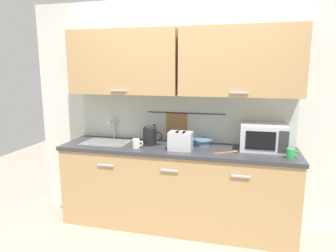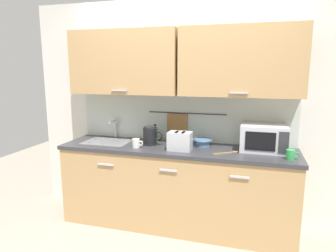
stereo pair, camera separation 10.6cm
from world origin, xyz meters
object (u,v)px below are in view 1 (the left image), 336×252
object	(u,v)px
mixing_bowl	(202,142)
wooden_spoon	(229,152)
mug_near_sink	(136,143)
mug_by_kettle	(291,154)
microwave	(263,137)
electric_kettle	(150,136)
toaster	(180,141)
dish_soap_bottle	(154,134)

from	to	relation	value
mixing_bowl	wooden_spoon	distance (m)	0.37
mug_near_sink	mug_by_kettle	xyz separation A→B (m)	(1.54, -0.01, 0.00)
microwave	electric_kettle	bearing A→B (deg)	-175.73
mixing_bowl	mug_by_kettle	world-z (taller)	mug_by_kettle
electric_kettle	mug_by_kettle	xyz separation A→B (m)	(1.43, -0.17, -0.05)
toaster	mixing_bowl	bearing A→B (deg)	49.83
mixing_bowl	wooden_spoon	world-z (taller)	mixing_bowl
wooden_spoon	toaster	bearing A→B (deg)	-178.11
mug_near_sink	microwave	bearing A→B (deg)	10.72
electric_kettle	dish_soap_bottle	size ratio (longest dim) A/B	1.16
toaster	microwave	bearing A→B (deg)	14.57
electric_kettle	toaster	size ratio (longest dim) A/B	0.89
mixing_bowl	wooden_spoon	bearing A→B (deg)	-36.06
dish_soap_bottle	mixing_bowl	world-z (taller)	dish_soap_bottle
mug_near_sink	toaster	xyz separation A→B (m)	(0.47, 0.03, 0.05)
mug_by_kettle	microwave	bearing A→B (deg)	132.30
microwave	mug_near_sink	xyz separation A→B (m)	(-1.30, -0.25, -0.09)
mug_by_kettle	dish_soap_bottle	bearing A→B (deg)	166.06
dish_soap_bottle	mixing_bowl	xyz separation A→B (m)	(0.57, -0.08, -0.04)
dish_soap_bottle	mug_by_kettle	xyz separation A→B (m)	(1.44, -0.36, -0.04)
mixing_bowl	mug_by_kettle	bearing A→B (deg)	-17.87
microwave	electric_kettle	distance (m)	1.20
mug_near_sink	toaster	world-z (taller)	toaster
electric_kettle	dish_soap_bottle	world-z (taller)	electric_kettle
microwave	electric_kettle	world-z (taller)	microwave
mug_near_sink	mixing_bowl	size ratio (longest dim) A/B	0.56
electric_kettle	mug_by_kettle	world-z (taller)	electric_kettle
mug_by_kettle	electric_kettle	bearing A→B (deg)	173.17
microwave	dish_soap_bottle	bearing A→B (deg)	175.41
mug_near_sink	wooden_spoon	size ratio (longest dim) A/B	0.49
dish_soap_bottle	mixing_bowl	size ratio (longest dim) A/B	0.92
microwave	toaster	world-z (taller)	microwave
microwave	wooden_spoon	xyz separation A→B (m)	(-0.33, -0.20, -0.13)
electric_kettle	mixing_bowl	xyz separation A→B (m)	(0.57, 0.11, -0.06)
mug_by_kettle	wooden_spoon	size ratio (longest dim) A/B	0.49
mug_near_sink	mug_by_kettle	distance (m)	1.54
dish_soap_bottle	mixing_bowl	distance (m)	0.58
electric_kettle	wooden_spoon	bearing A→B (deg)	-7.22
mug_near_sink	mixing_bowl	distance (m)	0.72
electric_kettle	wooden_spoon	size ratio (longest dim) A/B	0.93
mixing_bowl	mug_by_kettle	xyz separation A→B (m)	(0.87, -0.28, 0.00)
microwave	mixing_bowl	bearing A→B (deg)	178.29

